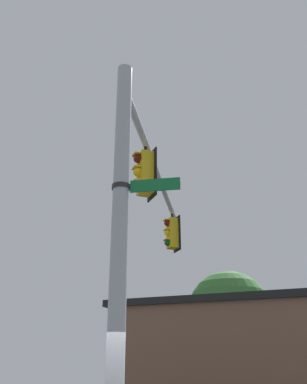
% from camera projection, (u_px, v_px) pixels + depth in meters
% --- Properties ---
extents(signal_pole, '(0.29, 0.29, 7.45)m').
position_uv_depth(signal_pole, '(119.00, 253.00, 6.66)').
color(signal_pole, '#ADB2B7').
rests_on(signal_pole, ground).
extents(mast_arm, '(6.71, 4.24, 0.16)m').
position_uv_depth(mast_arm, '(157.00, 174.00, 11.45)').
color(mast_arm, '#ADB2B7').
extents(traffic_light_nearest_pole, '(0.54, 0.49, 1.31)m').
position_uv_depth(traffic_light_nearest_pole, '(145.00, 173.00, 9.57)').
color(traffic_light_nearest_pole, black).
extents(traffic_light_mid_inner, '(0.54, 0.49, 1.31)m').
position_uv_depth(traffic_light_mid_inner, '(172.00, 233.00, 14.00)').
color(traffic_light_mid_inner, black).
extents(street_name_sign, '(0.72, 1.05, 0.22)m').
position_uv_depth(street_name_sign, '(135.00, 186.00, 7.07)').
color(street_name_sign, '#147238').
extents(storefront_building, '(13.46, 13.63, 4.66)m').
position_uv_depth(storefront_building, '(259.00, 356.00, 18.23)').
color(storefront_building, brown).
rests_on(storefront_building, ground).
extents(tree_by_storefront, '(4.52, 4.52, 6.85)m').
position_uv_depth(tree_by_storefront, '(229.00, 313.00, 22.27)').
color(tree_by_storefront, '#4C3823').
rests_on(tree_by_storefront, ground).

